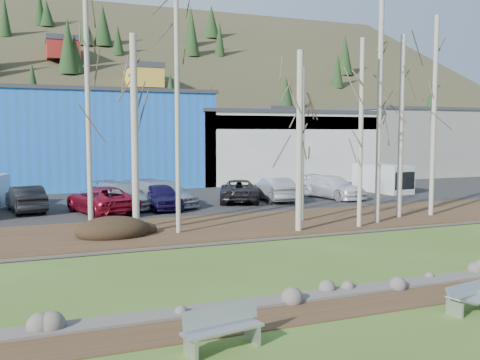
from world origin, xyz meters
name	(u,v)px	position (x,y,z in m)	size (l,w,h in m)	color
dirt_strip	(436,293)	(0.00, 2.10, 0.01)	(80.00, 1.80, 0.03)	#382616
near_bank_rocks	(413,284)	(0.00, 3.10, 0.00)	(80.00, 0.80, 0.50)	#47423D
river	(341,256)	(0.00, 7.20, 0.00)	(80.00, 8.00, 0.90)	black
far_bank_rocks	(292,237)	(0.00, 11.30, 0.00)	(80.00, 0.80, 0.46)	#47423D
far_bank	(263,224)	(0.00, 14.50, 0.07)	(80.00, 7.00, 0.15)	#382616
parking_lot	(200,200)	(0.00, 25.00, 0.07)	(80.00, 14.00, 0.14)	black
building_blue	(87,139)	(-6.00, 39.00, 4.16)	(20.40, 12.24, 8.30)	blue
building_white	(271,145)	(12.00, 38.98, 3.41)	(18.36, 12.24, 6.80)	beige
building_grey	(400,142)	(28.00, 39.00, 3.66)	(14.28, 12.24, 7.30)	gray
hillside	(93,56)	(0.00, 84.00, 17.50)	(160.00, 72.00, 35.00)	#332E1F
bench_intact	(222,328)	(-7.25, 0.64, 0.46)	(1.92, 0.85, 0.93)	#B5B8BB
bench_damaged	(469,298)	(-0.27, 0.56, 0.36)	(1.65, 0.80, 0.70)	#B5B8BB
dirt_mound	(113,229)	(-7.63, 13.81, 0.47)	(3.27, 2.31, 0.64)	black
birch_0	(88,112)	(-8.51, 14.30, 5.64)	(0.22, 0.22, 10.97)	#BAB3A6
birch_1	(135,135)	(-6.53, 14.09, 4.63)	(0.32, 0.32, 8.96)	#BAB3A6
birch_2	(177,103)	(-4.70, 13.51, 6.06)	(0.21, 0.21, 11.81)	#BAB3A6
birch_3	(299,141)	(0.67, 11.90, 4.32)	(0.30, 0.30, 8.34)	#BAB3A6
birch_4	(302,144)	(2.13, 14.32, 4.11)	(0.24, 0.24, 7.93)	#BAB3A6
birch_5	(361,134)	(3.90, 11.72, 4.68)	(0.22, 0.22, 9.06)	#BAB3A6
birch_6	(379,111)	(5.50, 12.46, 5.80)	(0.26, 0.26, 11.31)	#BAB3A6
birch_7	(401,127)	(7.64, 13.44, 5.02)	(0.28, 0.28, 9.74)	#BAB3A6
birch_8	(434,117)	(9.75, 13.34, 5.60)	(0.25, 0.25, 10.90)	#BAB3A6
car_1	(26,199)	(-11.20, 23.04, 0.91)	(1.62, 4.65, 1.53)	black
car_2	(101,200)	(-7.22, 20.79, 0.91)	(2.57, 5.57, 1.55)	maroon
car_3	(157,194)	(-3.61, 22.39, 0.93)	(2.22, 5.46, 1.58)	#A2A6AA
car_4	(161,196)	(-3.65, 21.19, 0.91)	(1.82, 4.52, 1.54)	#191141
car_5	(274,189)	(4.33, 22.19, 0.93)	(1.68, 4.81, 1.58)	silver
car_6	(239,191)	(1.96, 22.67, 0.88)	(2.47, 5.36, 1.49)	#2A292C
car_7	(332,187)	(8.73, 22.04, 0.92)	(2.19, 5.38, 1.56)	white
car_8	(164,194)	(-3.18, 22.39, 0.93)	(2.22, 5.46, 1.58)	#A2A6AA
car_9	(120,195)	(-5.88, 22.39, 0.93)	(2.22, 5.46, 1.58)	#A2A6AA
van_white	(384,178)	(14.43, 23.77, 1.19)	(2.42, 4.98, 2.11)	white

